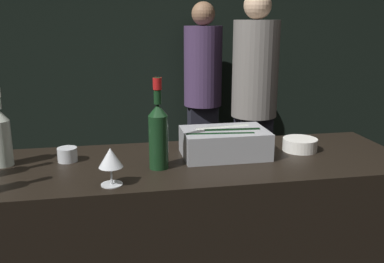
# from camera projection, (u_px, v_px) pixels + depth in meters

# --- Properties ---
(wall_back_chalkboard) EXTENTS (6.40, 0.06, 2.80)m
(wall_back_chalkboard) POSITION_uv_depth(u_px,v_px,m) (145.00, 36.00, 4.08)
(wall_back_chalkboard) COLOR black
(wall_back_chalkboard) RESTS_ON ground_plane
(bar_counter) EXTENTS (1.86, 0.62, 0.98)m
(bar_counter) POSITION_uv_depth(u_px,v_px,m) (193.00, 261.00, 1.96)
(bar_counter) COLOR black
(bar_counter) RESTS_ON ground_plane
(ice_bin_with_bottles) EXTENTS (0.37, 0.24, 0.12)m
(ice_bin_with_bottles) POSITION_uv_depth(u_px,v_px,m) (225.00, 141.00, 1.88)
(ice_bin_with_bottles) COLOR #9EA0A5
(ice_bin_with_bottles) RESTS_ON bar_counter
(bowl_white) EXTENTS (0.16, 0.16, 0.06)m
(bowl_white) POSITION_uv_depth(u_px,v_px,m) (300.00, 144.00, 1.96)
(bowl_white) COLOR silver
(bowl_white) RESTS_ON bar_counter
(wine_glass) EXTENTS (0.09, 0.09, 0.14)m
(wine_glass) POSITION_uv_depth(u_px,v_px,m) (111.00, 159.00, 1.54)
(wine_glass) COLOR silver
(wine_glass) RESTS_ON bar_counter
(candle_votive) EXTENTS (0.08, 0.08, 0.06)m
(candle_votive) POSITION_uv_depth(u_px,v_px,m) (67.00, 154.00, 1.81)
(candle_votive) COLOR silver
(candle_votive) RESTS_ON bar_counter
(white_wine_bottle) EXTENTS (0.08, 0.08, 0.32)m
(white_wine_bottle) POSITION_uv_depth(u_px,v_px,m) (0.00, 134.00, 1.73)
(white_wine_bottle) COLOR #9EA899
(white_wine_bottle) RESTS_ON bar_counter
(red_wine_bottle_burgundy) EXTENTS (0.08, 0.08, 0.37)m
(red_wine_bottle_burgundy) POSITION_uv_depth(u_px,v_px,m) (158.00, 133.00, 1.70)
(red_wine_bottle_burgundy) COLOR #143319
(red_wine_bottle_burgundy) RESTS_ON bar_counter
(person_in_hoodie) EXTENTS (0.36, 0.36, 1.77)m
(person_in_hoodie) POSITION_uv_depth(u_px,v_px,m) (254.00, 94.00, 3.36)
(person_in_hoodie) COLOR black
(person_in_hoodie) RESTS_ON ground_plane
(person_blond_tee) EXTENTS (0.35, 0.35, 1.71)m
(person_blond_tee) POSITION_uv_depth(u_px,v_px,m) (203.00, 86.00, 3.94)
(person_blond_tee) COLOR black
(person_blond_tee) RESTS_ON ground_plane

